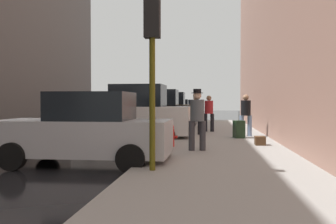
% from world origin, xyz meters
% --- Properties ---
extents(ground_plane, '(120.00, 120.00, 0.00)m').
position_xyz_m(ground_plane, '(0.00, 0.00, 0.00)').
color(ground_plane, black).
extents(sidewalk, '(4.00, 40.00, 0.15)m').
position_xyz_m(sidewalk, '(6.00, 0.00, 0.07)').
color(sidewalk, gray).
rests_on(sidewalk, ground_plane).
extents(parked_silver_sedan, '(4.21, 2.08, 1.79)m').
position_xyz_m(parked_silver_sedan, '(2.65, -0.76, 0.85)').
color(parked_silver_sedan, '#B7BABF').
rests_on(parked_silver_sedan, ground_plane).
extents(parked_white_van, '(4.66, 2.19, 2.25)m').
position_xyz_m(parked_white_van, '(2.65, 5.22, 1.03)').
color(parked_white_van, silver).
rests_on(parked_white_van, ground_plane).
extents(parked_black_suv, '(4.63, 2.12, 2.25)m').
position_xyz_m(parked_black_suv, '(2.65, 11.18, 1.03)').
color(parked_black_suv, black).
rests_on(parked_black_suv, ground_plane).
extents(parked_bronze_suv, '(4.61, 2.08, 2.25)m').
position_xyz_m(parked_bronze_suv, '(2.65, 16.95, 1.03)').
color(parked_bronze_suv, brown).
rests_on(parked_bronze_suv, ground_plane).
extents(parked_red_hatchback, '(4.24, 2.14, 1.79)m').
position_xyz_m(parked_red_hatchback, '(2.65, 22.92, 0.85)').
color(parked_red_hatchback, '#B2191E').
rests_on(parked_red_hatchback, ground_plane).
extents(parked_dark_green_sedan, '(4.23, 2.12, 1.79)m').
position_xyz_m(parked_dark_green_sedan, '(2.65, 27.70, 0.85)').
color(parked_dark_green_sedan, '#193828').
rests_on(parked_dark_green_sedan, ground_plane).
extents(fire_hydrant, '(0.42, 0.22, 0.70)m').
position_xyz_m(fire_hydrant, '(4.45, 2.02, 0.50)').
color(fire_hydrant, red).
rests_on(fire_hydrant, sidewalk).
extents(traffic_light, '(0.32, 0.32, 3.60)m').
position_xyz_m(traffic_light, '(4.50, -2.08, 2.76)').
color(traffic_light, '#514C0F').
rests_on(traffic_light, sidewalk).
extents(pedestrian_in_jeans, '(0.50, 0.40, 1.71)m').
position_xyz_m(pedestrian_in_jeans, '(7.12, 5.97, 1.10)').
color(pedestrian_in_jeans, '#728CB2').
rests_on(pedestrian_in_jeans, sidewalk).
extents(pedestrian_with_beanie, '(0.53, 0.47, 1.78)m').
position_xyz_m(pedestrian_with_beanie, '(5.30, 1.18, 1.14)').
color(pedestrian_with_beanie, '#333338').
rests_on(pedestrian_with_beanie, sidewalk).
extents(pedestrian_in_red_jacket, '(0.50, 0.41, 1.71)m').
position_xyz_m(pedestrian_in_red_jacket, '(5.61, 8.23, 1.10)').
color(pedestrian_in_red_jacket, black).
rests_on(pedestrian_in_red_jacket, sidewalk).
extents(pedestrian_in_tan_coat, '(0.52, 0.46, 1.71)m').
position_xyz_m(pedestrian_in_tan_coat, '(5.07, 6.48, 1.10)').
color(pedestrian_in_tan_coat, black).
rests_on(pedestrian_in_tan_coat, sidewalk).
extents(rolling_suitcase, '(0.46, 0.62, 1.04)m').
position_xyz_m(rolling_suitcase, '(6.79, 5.21, 0.49)').
color(rolling_suitcase, black).
rests_on(rolling_suitcase, sidewalk).
extents(duffel_bag, '(0.32, 0.44, 0.28)m').
position_xyz_m(duffel_bag, '(7.29, 2.78, 0.29)').
color(duffel_bag, '#472D19').
rests_on(duffel_bag, sidewalk).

